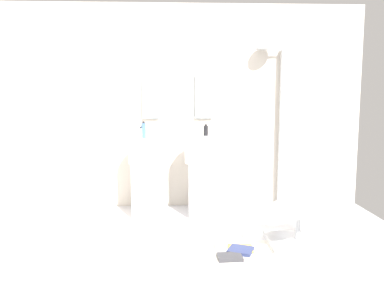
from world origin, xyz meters
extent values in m
cube|color=silver|center=(0.00, 0.00, -0.02)|extent=(4.80, 3.60, 0.04)
cube|color=beige|center=(0.00, 1.65, 1.30)|extent=(4.80, 0.10, 2.60)
cube|color=white|center=(-0.34, 1.20, 0.32)|extent=(0.40, 0.40, 0.64)
cylinder|color=white|center=(-0.34, 1.20, 0.80)|extent=(0.50, 0.50, 0.32)
cylinder|color=#B7BABF|center=(-0.34, 1.34, 1.01)|extent=(0.02, 0.02, 0.10)
cube|color=white|center=(0.34, 1.20, 0.32)|extent=(0.40, 0.40, 0.64)
cylinder|color=white|center=(0.34, 1.20, 0.80)|extent=(0.50, 0.50, 0.32)
cylinder|color=#B7BABF|center=(0.34, 1.34, 1.01)|extent=(0.02, 0.02, 0.10)
cube|color=#8C9EA8|center=(-0.34, 1.58, 1.43)|extent=(0.22, 0.03, 0.55)
cube|color=#8C9EA8|center=(0.34, 1.58, 1.43)|extent=(0.22, 0.03, 0.55)
cube|color=#B7BABF|center=(1.39, 1.53, 1.02)|extent=(0.14, 0.08, 2.05)
cylinder|color=#B7BABF|center=(1.24, 1.51, 2.03)|extent=(0.30, 0.02, 0.02)
cylinder|color=#B7BABF|center=(1.09, 1.48, 2.03)|extent=(0.24, 0.24, 0.02)
cube|color=#B7BABF|center=(1.16, 0.17, 0.03)|extent=(0.56, 0.50, 0.06)
cylinder|color=#B7BABF|center=(1.16, 0.17, 0.20)|extent=(0.05, 0.05, 0.34)
torus|color=white|center=(1.16, 0.17, 0.40)|extent=(1.10, 1.10, 0.49)
cube|color=white|center=(0.52, -0.02, 0.01)|extent=(1.03, 0.61, 0.01)
cube|color=navy|center=(0.58, 0.01, 0.02)|extent=(0.28, 0.27, 0.03)
cube|color=#38383D|center=(0.46, -0.14, 0.02)|extent=(0.22, 0.18, 0.03)
cube|color=gold|center=(0.58, 0.06, 0.02)|extent=(0.25, 0.21, 0.02)
cylinder|color=white|center=(0.39, 0.07, 0.06)|extent=(0.08, 0.08, 0.10)
cylinder|color=silver|center=(-0.42, 1.05, 1.01)|extent=(0.04, 0.04, 0.11)
cylinder|color=black|center=(-0.42, 1.05, 1.08)|extent=(0.02, 0.02, 0.02)
cylinder|color=black|center=(0.35, 1.32, 1.02)|extent=(0.06, 0.06, 0.12)
cylinder|color=black|center=(0.35, 1.32, 1.09)|extent=(0.03, 0.03, 0.02)
cylinder|color=#4C72B7|center=(-0.39, 1.06, 1.04)|extent=(0.05, 0.05, 0.17)
cylinder|color=black|center=(-0.39, 1.06, 1.14)|extent=(0.03, 0.03, 0.02)
camera|label=1|loc=(-0.01, -3.37, 1.44)|focal=35.94mm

